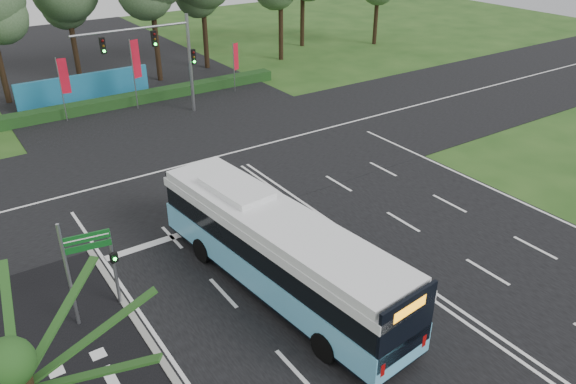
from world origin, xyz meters
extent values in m
plane|color=#234818|center=(0.00, 0.00, 0.00)|extent=(120.00, 120.00, 0.00)
cube|color=black|center=(0.00, 0.00, 0.02)|extent=(20.00, 120.00, 0.04)
cube|color=black|center=(0.00, 12.00, 0.03)|extent=(120.00, 14.00, 0.05)
cube|color=gray|center=(-10.10, -3.00, 0.06)|extent=(0.25, 18.00, 0.12)
cube|color=#64BEE8|center=(-4.61, -0.95, 1.14)|extent=(3.93, 12.99, 1.17)
cube|color=black|center=(-4.61, -0.95, 0.61)|extent=(3.89, 12.93, 0.32)
cube|color=black|center=(-4.61, -0.95, 2.21)|extent=(3.80, 12.79, 1.01)
cube|color=white|center=(-4.61, -0.95, 2.85)|extent=(3.93, 12.99, 0.37)
cube|color=white|center=(-4.61, -0.95, 3.22)|extent=(3.82, 12.48, 0.37)
cube|color=white|center=(-4.88, 1.70, 3.54)|extent=(2.02, 3.35, 0.27)
cube|color=black|center=(-3.98, -7.26, 2.26)|extent=(2.58, 0.38, 2.35)
cube|color=orange|center=(-3.98, -7.30, 3.01)|extent=(1.49, 0.21, 0.37)
cylinder|color=black|center=(-6.22, 2.53, 0.55)|extent=(0.41, 1.13, 1.11)
cylinder|color=black|center=(-3.73, 2.78, 0.55)|extent=(0.41, 1.13, 1.11)
cylinder|color=black|center=(-5.45, -5.11, 0.55)|extent=(0.41, 1.13, 1.11)
cylinder|color=black|center=(-2.96, -4.86, 0.55)|extent=(0.41, 1.13, 1.11)
cylinder|color=gray|center=(-10.20, 1.70, 1.65)|extent=(0.13, 0.13, 3.30)
cube|color=black|center=(-10.20, 1.52, 2.26)|extent=(0.30, 0.23, 0.38)
sphere|color=#19F233|center=(-10.20, 1.42, 2.26)|extent=(0.13, 0.13, 0.13)
cylinder|color=gray|center=(-11.88, 1.40, 2.16)|extent=(0.13, 0.13, 4.33)
cube|color=#0D4D19|center=(-11.08, 1.28, 3.57)|extent=(1.61, 0.31, 0.32)
cube|color=#0D4D19|center=(-11.08, 1.28, 3.19)|extent=(1.61, 0.31, 0.24)
cube|color=white|center=(-11.08, 1.24, 3.57)|extent=(1.50, 0.24, 0.04)
cylinder|color=gray|center=(-6.42, 23.48, 2.27)|extent=(0.07, 0.07, 4.55)
cube|color=red|center=(-6.09, 23.43, 3.23)|extent=(0.61, 0.12, 2.43)
cylinder|color=gray|center=(-1.30, 23.26, 2.59)|extent=(0.08, 0.08, 5.17)
cube|color=red|center=(-0.94, 23.38, 3.68)|extent=(0.67, 0.26, 2.76)
cylinder|color=gray|center=(6.78, 22.80, 1.99)|extent=(0.06, 0.06, 3.97)
cube|color=red|center=(7.05, 22.90, 2.83)|extent=(0.51, 0.22, 2.12)
sphere|color=#234E1B|center=(-14.50, -8.00, 7.20)|extent=(0.90, 0.90, 0.90)
cylinder|color=gray|center=(2.00, 20.50, 3.50)|extent=(0.24, 0.24, 7.00)
cylinder|color=gray|center=(-2.00, 20.50, 6.40)|extent=(8.00, 0.16, 0.16)
cube|color=black|center=(-0.50, 20.50, 5.60)|extent=(0.32, 0.28, 1.05)
cube|color=black|center=(-4.00, 20.50, 5.60)|extent=(0.32, 0.28, 1.05)
cube|color=black|center=(2.25, 20.50, 4.00)|extent=(0.32, 0.28, 1.05)
cube|color=#183A15|center=(0.00, 24.50, 0.40)|extent=(22.00, 1.20, 0.80)
cube|color=#1C6F9B|center=(-4.00, 27.00, 1.10)|extent=(10.00, 0.30, 2.20)
cylinder|color=black|center=(-2.81, 32.83, 3.62)|extent=(0.44, 0.44, 7.24)
cylinder|color=black|center=(3.02, 29.27, 4.32)|extent=(0.44, 0.44, 8.64)
cylinder|color=black|center=(8.24, 30.61, 3.78)|extent=(0.44, 0.44, 7.56)
cylinder|color=black|center=(15.65, 29.38, 3.92)|extent=(0.44, 0.44, 7.84)
cylinder|color=black|center=(20.68, 32.90, 3.85)|extent=(0.44, 0.44, 7.71)
cylinder|color=black|center=(27.66, 29.23, 3.53)|extent=(0.44, 0.44, 7.05)
camera|label=1|loc=(-14.53, -16.29, 14.01)|focal=35.00mm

